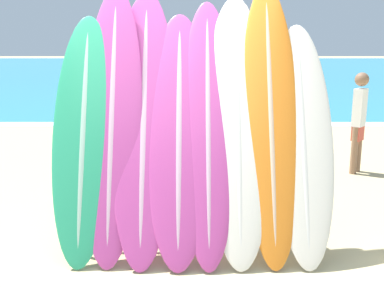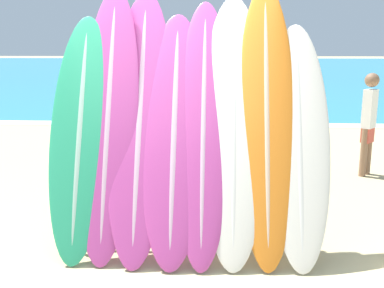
{
  "view_description": "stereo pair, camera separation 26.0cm",
  "coord_description": "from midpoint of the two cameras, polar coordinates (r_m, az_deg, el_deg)",
  "views": [
    {
      "loc": [
        0.28,
        -3.46,
        1.88
      ],
      "look_at": [
        0.29,
        1.22,
        0.86
      ],
      "focal_mm": 42.0,
      "sensor_mm": 36.0,
      "label": 1
    },
    {
      "loc": [
        0.54,
        -3.45,
        1.88
      ],
      "look_at": [
        0.29,
        1.22,
        0.86
      ],
      "focal_mm": 42.0,
      "sensor_mm": 36.0,
      "label": 2
    }
  ],
  "objects": [
    {
      "name": "surfboard_slot_3",
      "position": [
        4.06,
        -0.44,
        1.26
      ],
      "size": [
        0.6,
        1.15,
        2.2
      ],
      "color": "#B23D8E",
      "rests_on": "ground_plane"
    },
    {
      "name": "surfboard_slot_6",
      "position": [
        4.12,
        11.23,
        3.17
      ],
      "size": [
        0.52,
        1.18,
        2.48
      ],
      "color": "orange",
      "rests_on": "ground_plane"
    },
    {
      "name": "ground_plane",
      "position": [
        3.95,
        -3.41,
        -16.08
      ],
      "size": [
        160.0,
        160.0,
        0.0
      ],
      "primitive_type": "plane",
      "color": "tan"
    },
    {
      "name": "ocean_water",
      "position": [
        40.11,
        2.56,
        9.67
      ],
      "size": [
        120.0,
        60.0,
        0.01
      ],
      "color": "teal",
      "rests_on": "ground_plane"
    },
    {
      "name": "surfboard_slot_5",
      "position": [
        4.08,
        7.11,
        2.39
      ],
      "size": [
        0.6,
        1.17,
        2.36
      ],
      "color": "silver",
      "rests_on": "ground_plane"
    },
    {
      "name": "surfboard_slot_0",
      "position": [
        4.19,
        -12.3,
        1.12
      ],
      "size": [
        0.56,
        0.97,
        2.17
      ],
      "color": "#289E70",
      "rests_on": "ground_plane"
    },
    {
      "name": "person_near_water",
      "position": [
        7.05,
        22.51,
        2.77
      ],
      "size": [
        0.25,
        0.26,
        1.5
      ],
      "rotation": [
        0.0,
        0.0,
        0.86
      ],
      "color": "#846047",
      "rests_on": "ground_plane"
    },
    {
      "name": "surfboard_slot_1",
      "position": [
        4.16,
        -8.82,
        3.08
      ],
      "size": [
        0.55,
        1.09,
        2.44
      ],
      "color": "#B23D8E",
      "rests_on": "ground_plane"
    },
    {
      "name": "surfboard_slot_2",
      "position": [
        4.13,
        -4.87,
        2.91
      ],
      "size": [
        0.59,
        1.22,
        2.41
      ],
      "color": "#B23D8E",
      "rests_on": "ground_plane"
    },
    {
      "name": "surfboard_slot_4",
      "position": [
        4.07,
        3.29,
        2.12
      ],
      "size": [
        0.51,
        1.2,
        2.32
      ],
      "color": "#B23D8E",
      "rests_on": "ground_plane"
    },
    {
      "name": "surfboard_slot_7",
      "position": [
        4.13,
        15.21,
        0.25
      ],
      "size": [
        0.55,
        1.0,
        2.09
      ],
      "color": "silver",
      "rests_on": "ground_plane"
    },
    {
      "name": "surfboard_rack",
      "position": [
        4.13,
        1.21,
        -7.83
      ],
      "size": [
        2.34,
        0.04,
        0.84
      ],
      "color": "#28282D",
      "rests_on": "ground_plane"
    },
    {
      "name": "person_mid_beach",
      "position": [
        8.99,
        4.63,
        6.17
      ],
      "size": [
        0.28,
        0.23,
        1.68
      ],
      "rotation": [
        0.0,
        0.0,
        3.16
      ],
      "color": "tan",
      "rests_on": "ground_plane"
    }
  ]
}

